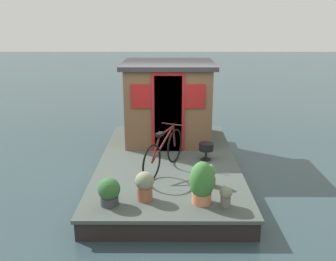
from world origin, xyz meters
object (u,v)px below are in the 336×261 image
object	(u,v)px
houseboat_cabin	(168,101)
potted_plant_basil	(109,191)
potted_plant_sage	(226,195)
potted_plant_fern	(202,183)
potted_plant_mint	(211,176)
bicycle	(164,152)
charcoal_grill	(206,148)
potted_plant_geranium	(145,185)

from	to	relation	value
houseboat_cabin	potted_plant_basil	bearing A→B (deg)	164.75
potted_plant_sage	potted_plant_fern	distance (m)	0.42
houseboat_cabin	potted_plant_basil	xyz separation A→B (m)	(-3.42, 0.93, -0.72)
potted_plant_mint	bicycle	bearing A→B (deg)	51.12
potted_plant_sage	charcoal_grill	distance (m)	2.03
houseboat_cabin	potted_plant_fern	xyz separation A→B (m)	(-3.35, -0.55, -0.60)
bicycle	charcoal_grill	world-z (taller)	bicycle
potted_plant_fern	potted_plant_sage	bearing A→B (deg)	-104.58
potted_plant_mint	potted_plant_basil	bearing A→B (deg)	113.04
potted_plant_basil	charcoal_grill	bearing A→B (deg)	-40.99
potted_plant_basil	potted_plant_geranium	xyz separation A→B (m)	(0.18, -0.56, 0.03)
bicycle	potted_plant_geranium	distance (m)	1.26
bicycle	potted_plant_basil	bearing A→B (deg)	148.55
bicycle	potted_plant_mint	xyz separation A→B (m)	(-0.68, -0.84, -0.20)
bicycle	potted_plant_sage	size ratio (longest dim) A/B	4.54
potted_plant_basil	potted_plant_geranium	distance (m)	0.58
bicycle	potted_plant_sage	bearing A→B (deg)	-144.91
potted_plant_fern	potted_plant_geranium	bearing A→B (deg)	83.51
potted_plant_basil	potted_plant_mint	size ratio (longest dim) A/B	1.12
potted_plant_sage	potted_plant_geranium	distance (m)	1.32
potted_plant_geranium	potted_plant_fern	xyz separation A→B (m)	(-0.11, -0.93, 0.09)
potted_plant_sage	bicycle	bearing A→B (deg)	35.09
bicycle	potted_plant_sage	xyz separation A→B (m)	(-1.43, -1.00, -0.20)
potted_plant_geranium	potted_plant_mint	size ratio (longest dim) A/B	1.21
potted_plant_sage	potted_plant_mint	size ratio (longest dim) A/B	0.86
potted_plant_fern	houseboat_cabin	bearing A→B (deg)	9.33
bicycle	potted_plant_fern	world-z (taller)	bicycle
charcoal_grill	potted_plant_mint	bearing A→B (deg)	178.35
houseboat_cabin	potted_plant_fern	world-z (taller)	houseboat_cabin
houseboat_cabin	charcoal_grill	distance (m)	1.77
potted_plant_basil	charcoal_grill	xyz separation A→B (m)	(1.99, -1.73, 0.03)
potted_plant_sage	charcoal_grill	world-z (taller)	charcoal_grill
charcoal_grill	houseboat_cabin	bearing A→B (deg)	29.33
potted_plant_sage	charcoal_grill	size ratio (longest dim) A/B	0.96
houseboat_cabin	potted_plant_geranium	bearing A→B (deg)	173.38
potted_plant_fern	charcoal_grill	bearing A→B (deg)	-7.43
potted_plant_geranium	potted_plant_fern	size ratio (longest dim) A/B	0.69
potted_plant_geranium	houseboat_cabin	bearing A→B (deg)	-6.62
potted_plant_sage	potted_plant_geranium	bearing A→B (deg)	81.14
potted_plant_sage	potted_plant_fern	xyz separation A→B (m)	(0.10, 0.38, 0.16)
potted_plant_fern	potted_plant_basil	bearing A→B (deg)	92.73
potted_plant_basil	potted_plant_mint	xyz separation A→B (m)	(0.72, -1.69, -0.04)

